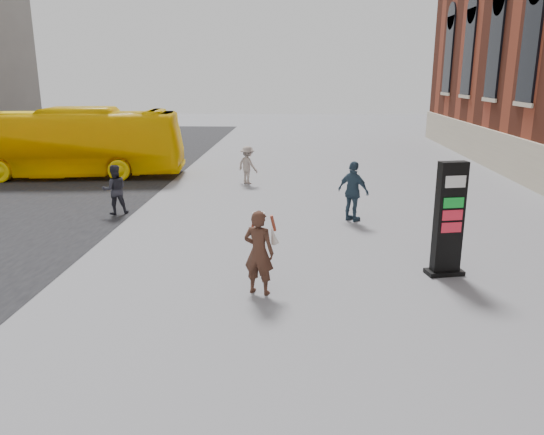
{
  "coord_description": "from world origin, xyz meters",
  "views": [
    {
      "loc": [
        0.31,
        -10.57,
        4.36
      ],
      "look_at": [
        -0.25,
        0.53,
        1.34
      ],
      "focal_mm": 35.0,
      "sensor_mm": 36.0,
      "label": 1
    }
  ],
  "objects_px": {
    "pedestrian_a": "(115,190)",
    "info_pylon": "(449,220)",
    "pedestrian_c": "(353,191)",
    "woman": "(259,251)",
    "pedestrian_b": "(248,165)",
    "bus": "(57,143)"
  },
  "relations": [
    {
      "from": "info_pylon",
      "to": "woman",
      "type": "height_order",
      "value": "info_pylon"
    },
    {
      "from": "bus",
      "to": "pedestrian_b",
      "type": "relative_size",
      "value": 6.92
    },
    {
      "from": "info_pylon",
      "to": "pedestrian_c",
      "type": "distance_m",
      "value": 4.73
    },
    {
      "from": "woman",
      "to": "info_pylon",
      "type": "bearing_deg",
      "value": -144.74
    },
    {
      "from": "woman",
      "to": "pedestrian_a",
      "type": "relative_size",
      "value": 1.11
    },
    {
      "from": "bus",
      "to": "woman",
      "type": "bearing_deg",
      "value": -148.01
    },
    {
      "from": "pedestrian_c",
      "to": "pedestrian_b",
      "type": "bearing_deg",
      "value": -15.45
    },
    {
      "from": "pedestrian_a",
      "to": "pedestrian_b",
      "type": "bearing_deg",
      "value": -150.91
    },
    {
      "from": "woman",
      "to": "pedestrian_b",
      "type": "distance_m",
      "value": 11.26
    },
    {
      "from": "bus",
      "to": "pedestrian_a",
      "type": "xyz_separation_m",
      "value": [
        4.58,
        -6.1,
        -0.69
      ]
    },
    {
      "from": "woman",
      "to": "pedestrian_a",
      "type": "height_order",
      "value": "woman"
    },
    {
      "from": "pedestrian_c",
      "to": "pedestrian_a",
      "type": "bearing_deg",
      "value": 36.83
    },
    {
      "from": "info_pylon",
      "to": "pedestrian_a",
      "type": "height_order",
      "value": "info_pylon"
    },
    {
      "from": "pedestrian_c",
      "to": "woman",
      "type": "bearing_deg",
      "value": 107.09
    },
    {
      "from": "woman",
      "to": "pedestrian_a",
      "type": "xyz_separation_m",
      "value": [
        -5.07,
        6.14,
        -0.11
      ]
    },
    {
      "from": "info_pylon",
      "to": "woman",
      "type": "distance_m",
      "value": 4.28
    },
    {
      "from": "pedestrian_b",
      "to": "pedestrian_a",
      "type": "bearing_deg",
      "value": 92.94
    },
    {
      "from": "pedestrian_a",
      "to": "pedestrian_c",
      "type": "bearing_deg",
      "value": 152.38
    },
    {
      "from": "woman",
      "to": "pedestrian_b",
      "type": "bearing_deg",
      "value": -65.19
    },
    {
      "from": "pedestrian_a",
      "to": "info_pylon",
      "type": "bearing_deg",
      "value": 127.81
    },
    {
      "from": "info_pylon",
      "to": "bus",
      "type": "distance_m",
      "value": 17.59
    },
    {
      "from": "pedestrian_a",
      "to": "pedestrian_b",
      "type": "relative_size",
      "value": 1.03
    }
  ]
}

